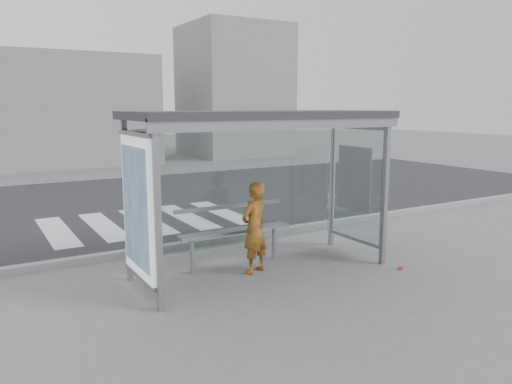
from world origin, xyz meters
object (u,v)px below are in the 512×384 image
(bench, at_px, (234,231))
(soda_can, at_px, (401,267))
(bus_shelter, at_px, (240,152))
(person, at_px, (254,228))

(bench, bearing_deg, soda_can, -34.25)
(bench, bearing_deg, bus_shelter, -104.50)
(person, bearing_deg, soda_can, 132.55)
(bus_shelter, bearing_deg, person, -7.66)
(bench, xyz_separation_m, soda_can, (2.32, -1.58, -0.58))
(bench, bearing_deg, person, -74.92)
(bus_shelter, height_order, bench, bus_shelter)
(person, bearing_deg, bench, -95.48)
(bus_shelter, bearing_deg, soda_can, -25.20)
(bus_shelter, relative_size, person, 2.84)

